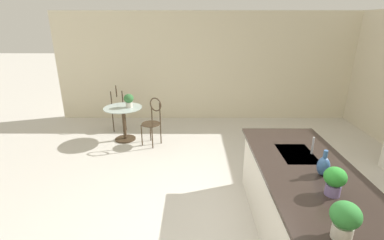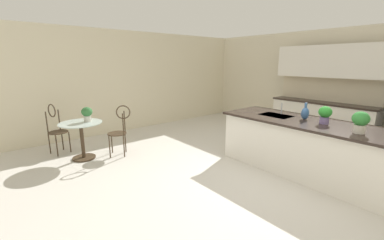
{
  "view_description": "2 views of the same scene",
  "coord_description": "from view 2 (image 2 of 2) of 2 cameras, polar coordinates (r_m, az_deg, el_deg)",
  "views": [
    {
      "loc": [
        2.8,
        -0.43,
        2.46
      ],
      "look_at": [
        -1.21,
        -0.45,
        1.01
      ],
      "focal_mm": 25.75,
      "sensor_mm": 36.0,
      "label": 1
    },
    {
      "loc": [
        2.23,
        -3.23,
        1.9
      ],
      "look_at": [
        -0.93,
        -0.62,
        0.93
      ],
      "focal_mm": 23.24,
      "sensor_mm": 36.0,
      "label": 2
    }
  ],
  "objects": [
    {
      "name": "potted_plant_counter_near",
      "position": [
        4.5,
        28.22,
        1.27
      ],
      "size": [
        0.2,
        0.2,
        0.28
      ],
      "color": "#7A669E",
      "rests_on": "kitchen_island"
    },
    {
      "name": "chair_near_window",
      "position": [
        5.91,
        -28.73,
        -1.31
      ],
      "size": [
        0.52,
        0.48,
        1.04
      ],
      "color": "#3D2D1E",
      "rests_on": "ground"
    },
    {
      "name": "bistro_table",
      "position": [
        5.35,
        -23.94,
        -3.6
      ],
      "size": [
        0.8,
        0.8,
        0.74
      ],
      "color": "#3D2D1E",
      "rests_on": "ground"
    },
    {
      "name": "wall_back",
      "position": [
        7.26,
        32.6,
        6.92
      ],
      "size": [
        9.0,
        0.12,
        2.7
      ],
      "primitive_type": "cube",
      "color": "beige",
      "rests_on": "ground"
    },
    {
      "name": "potted_plant_on_table",
      "position": [
        5.28,
        -22.96,
        1.43
      ],
      "size": [
        0.21,
        0.21,
        0.29
      ],
      "color": "beige",
      "rests_on": "bistro_table"
    },
    {
      "name": "upper_cabinet_run",
      "position": [
        6.93,
        28.72,
        11.75
      ],
      "size": [
        2.4,
        0.36,
        0.76
      ],
      "color": "white",
      "rests_on": "back_counter_run"
    },
    {
      "name": "back_counter_run",
      "position": [
        7.1,
        27.54,
        0.37
      ],
      "size": [
        2.44,
        0.64,
        1.52
      ],
      "color": "white",
      "rests_on": "ground"
    },
    {
      "name": "vase_on_counter",
      "position": [
        4.7,
        24.52,
        1.46
      ],
      "size": [
        0.13,
        0.13,
        0.29
      ],
      "color": "#386099",
      "rests_on": "kitchen_island"
    },
    {
      "name": "wall_left_window",
      "position": [
        7.27,
        -13.28,
        8.64
      ],
      "size": [
        0.12,
        7.8,
        2.7
      ],
      "primitive_type": "cube",
      "color": "beige",
      "rests_on": "ground"
    },
    {
      "name": "potted_plant_counter_far",
      "position": [
        4.14,
        34.2,
        -0.18
      ],
      "size": [
        0.22,
        0.22,
        0.31
      ],
      "color": "beige",
      "rests_on": "kitchen_island"
    },
    {
      "name": "sink_faucet",
      "position": [
        5.01,
        19.87,
        2.54
      ],
      "size": [
        0.02,
        0.02,
        0.22
      ],
      "primitive_type": "cylinder",
      "color": "#B2B5BA",
      "rests_on": "kitchen_island"
    },
    {
      "name": "chair_by_island",
      "position": [
        5.27,
        -16.3,
        -1.78
      ],
      "size": [
        0.52,
        0.52,
        1.04
      ],
      "color": "#3D2D1E",
      "rests_on": "ground"
    },
    {
      "name": "ground_plane",
      "position": [
        4.36,
        14.53,
        -12.93
      ],
      "size": [
        40.0,
        40.0,
        0.0
      ],
      "primitive_type": "plane",
      "color": "beige"
    },
    {
      "name": "kitchen_island",
      "position": [
        4.74,
        23.91,
        -5.48
      ],
      "size": [
        2.8,
        1.06,
        0.92
      ],
      "color": "white",
      "rests_on": "ground"
    }
  ]
}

